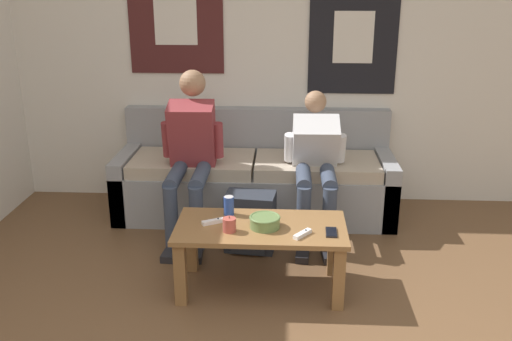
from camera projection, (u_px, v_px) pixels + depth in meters
The scene contains 12 objects.
wall_back at pixel (269, 52), 4.72m from camera, with size 10.00×0.07×2.55m.
couch at pixel (255, 180), 4.70m from camera, with size 2.23×0.75×0.82m.
coffee_table at pixel (261, 238), 3.52m from camera, with size 1.05×0.52×0.43m.
person_seated_adult at pixel (190, 149), 4.23m from camera, with size 0.47×0.87×1.21m.
person_seated_teen at pixel (315, 160), 4.23m from camera, with size 0.47×0.92×1.04m.
backpack at pixel (250, 223), 4.07m from camera, with size 0.37×0.28×0.43m.
ceramic_bowl at pixel (265, 221), 3.45m from camera, with size 0.19×0.19×0.07m.
pillar_candle at pixel (229, 225), 3.40m from camera, with size 0.08×0.08×0.10m.
drink_can_blue at pixel (229, 206), 3.63m from camera, with size 0.07×0.07×0.12m.
game_controller_near_left at pixel (213, 222), 3.52m from camera, with size 0.14×0.10×0.03m.
game_controller_near_right at pixel (303, 234), 3.35m from camera, with size 0.11×0.13×0.03m.
cell_phone at pixel (331, 232), 3.39m from camera, with size 0.07×0.14×0.01m.
Camera 1 is at (0.15, -1.78, 1.89)m, focal length 40.00 mm.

